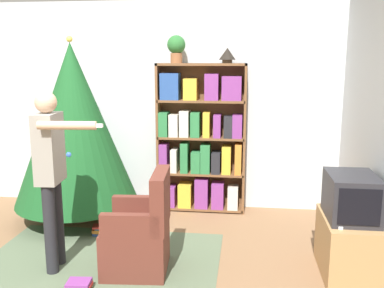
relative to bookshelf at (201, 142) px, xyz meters
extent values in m
plane|color=#846042|center=(-0.59, -1.97, -0.88)|extent=(14.00, 14.00, 0.00)
cube|color=silver|center=(-0.59, 0.22, 0.42)|extent=(8.00, 0.10, 2.60)
cube|color=#56664C|center=(-0.78, -1.69, -0.88)|extent=(2.22, 1.82, 0.01)
cube|color=brown|center=(-0.53, 0.01, 0.04)|extent=(0.03, 0.28, 1.84)
cube|color=brown|center=(0.54, 0.01, 0.04)|extent=(0.03, 0.28, 1.84)
cube|color=brown|center=(0.00, 0.01, 0.94)|extent=(1.09, 0.28, 0.03)
cube|color=brown|center=(0.00, 0.14, 0.04)|extent=(1.09, 0.01, 1.84)
cube|color=brown|center=(0.00, 0.01, -0.85)|extent=(1.06, 0.28, 0.03)
cube|color=#843889|center=(-0.41, -0.02, -0.71)|extent=(0.18, 0.23, 0.26)
cube|color=gold|center=(-0.19, -0.01, -0.69)|extent=(0.16, 0.25, 0.29)
cube|color=#843889|center=(0.02, -0.01, -0.65)|extent=(0.16, 0.24, 0.37)
cube|color=#843889|center=(0.22, -0.02, -0.68)|extent=(0.15, 0.21, 0.32)
cube|color=beige|center=(0.41, -0.01, -0.70)|extent=(0.13, 0.23, 0.28)
cube|color=brown|center=(0.00, 0.01, -0.40)|extent=(1.06, 0.28, 0.03)
cube|color=#843889|center=(-0.46, -0.03, -0.21)|extent=(0.10, 0.20, 0.35)
cube|color=beige|center=(-0.33, 0.00, -0.24)|extent=(0.08, 0.26, 0.29)
cube|color=#2D7A42|center=(-0.20, -0.03, -0.20)|extent=(0.09, 0.21, 0.37)
cube|color=#2D7A42|center=(-0.06, -0.02, -0.25)|extent=(0.11, 0.22, 0.26)
cube|color=#2D7A42|center=(0.06, -0.03, -0.21)|extent=(0.12, 0.20, 0.36)
cube|color=#232328|center=(0.19, 0.00, -0.26)|extent=(0.11, 0.25, 0.26)
cube|color=gold|center=(0.32, -0.01, -0.22)|extent=(0.11, 0.23, 0.34)
cube|color=orange|center=(0.47, -0.03, -0.20)|extent=(0.08, 0.21, 0.38)
cube|color=brown|center=(0.00, 0.01, 0.05)|extent=(1.06, 0.28, 0.03)
cube|color=#2D7A42|center=(-0.46, -0.02, 0.22)|extent=(0.11, 0.23, 0.30)
cube|color=beige|center=(-0.33, -0.03, 0.20)|extent=(0.11, 0.21, 0.27)
cube|color=beige|center=(-0.20, 0.00, 0.23)|extent=(0.11, 0.25, 0.32)
cube|color=#2D7A42|center=(-0.06, -0.03, 0.22)|extent=(0.11, 0.20, 0.30)
cube|color=gold|center=(0.07, -0.03, 0.22)|extent=(0.08, 0.20, 0.31)
cube|color=#843889|center=(0.20, -0.01, 0.21)|extent=(0.09, 0.24, 0.28)
cube|color=#232328|center=(0.34, -0.02, 0.20)|extent=(0.10, 0.21, 0.26)
cube|color=#843889|center=(0.45, 0.00, 0.21)|extent=(0.12, 0.25, 0.28)
cube|color=brown|center=(0.00, 0.01, 0.50)|extent=(1.06, 0.28, 0.03)
cube|color=#284C93|center=(-0.37, -0.02, 0.68)|extent=(0.23, 0.22, 0.32)
cube|color=gold|center=(-0.12, -0.01, 0.65)|extent=(0.16, 0.23, 0.26)
cube|color=#843889|center=(0.13, -0.02, 0.68)|extent=(0.16, 0.21, 0.31)
cube|color=#843889|center=(0.37, -0.01, 0.66)|extent=(0.23, 0.24, 0.29)
cube|color=tan|center=(1.46, -1.51, -0.62)|extent=(0.45, 0.74, 0.52)
cube|color=#28282D|center=(1.46, -1.51, -0.16)|extent=(0.41, 0.54, 0.39)
cube|color=black|center=(1.46, -1.79, -0.16)|extent=(0.33, 0.01, 0.30)
cube|color=white|center=(1.33, -1.73, -0.35)|extent=(0.04, 0.12, 0.02)
cylinder|color=#4C3323|center=(-1.42, -0.50, -0.83)|extent=(0.36, 0.36, 0.10)
cylinder|color=brown|center=(-1.42, -0.50, -0.72)|extent=(0.08, 0.08, 0.12)
cone|color=#195123|center=(-1.42, -0.50, 0.26)|extent=(1.42, 1.42, 1.86)
sphere|color=red|center=(-1.68, -0.81, 0.11)|extent=(0.07, 0.07, 0.07)
sphere|color=#335BB2|center=(-1.32, -0.93, 0.00)|extent=(0.07, 0.07, 0.07)
sphere|color=#335BB2|center=(-1.16, -0.21, 0.10)|extent=(0.05, 0.05, 0.05)
sphere|color=#335BB2|center=(-1.20, -0.13, -0.01)|extent=(0.04, 0.04, 0.04)
sphere|color=silver|center=(-1.18, -0.07, -0.18)|extent=(0.05, 0.05, 0.05)
sphere|color=#B74C93|center=(-1.64, -0.64, 0.48)|extent=(0.04, 0.04, 0.04)
sphere|color=#B74C93|center=(-1.25, -0.36, 0.58)|extent=(0.05, 0.05, 0.05)
sphere|color=#E5CC4C|center=(-1.42, -0.50, 1.22)|extent=(0.07, 0.07, 0.07)
cube|color=brown|center=(-0.41, -1.67, -0.67)|extent=(0.60, 0.60, 0.42)
cube|color=brown|center=(-0.18, -1.65, -0.21)|extent=(0.17, 0.57, 0.50)
cube|color=brown|center=(-0.43, -1.43, -0.36)|extent=(0.51, 0.12, 0.20)
cube|color=brown|center=(-0.39, -1.91, -0.36)|extent=(0.51, 0.12, 0.20)
cylinder|color=#232328|center=(-1.16, -1.63, -0.48)|extent=(0.11, 0.11, 0.82)
cylinder|color=#232328|center=(-1.15, -1.81, -0.48)|extent=(0.11, 0.11, 0.82)
cube|color=gray|center=(-1.15, -1.72, 0.24)|extent=(0.20, 0.33, 0.61)
cylinder|color=#DBAD89|center=(-1.17, -1.52, 0.21)|extent=(0.07, 0.07, 0.49)
cylinder|color=#DBAD89|center=(-0.90, -1.90, 0.47)|extent=(0.48, 0.11, 0.07)
cube|color=white|center=(-0.66, -1.88, 0.47)|extent=(0.11, 0.04, 0.03)
sphere|color=#DBAD89|center=(-1.15, -1.72, 0.64)|extent=(0.19, 0.19, 0.19)
cylinder|color=#935B38|center=(-0.30, 0.01, 1.02)|extent=(0.14, 0.14, 0.12)
sphere|color=#2D7033|center=(-0.30, 0.01, 1.18)|extent=(0.22, 0.22, 0.22)
cylinder|color=#473828|center=(0.31, 0.01, 0.98)|extent=(0.12, 0.12, 0.04)
cone|color=black|center=(0.31, 0.01, 1.07)|extent=(0.20, 0.20, 0.14)
cube|color=#284C93|center=(-0.98, -0.96, -0.87)|extent=(0.18, 0.11, 0.04)
cube|color=orange|center=(-0.97, -0.96, -0.83)|extent=(0.22, 0.11, 0.04)
cube|color=#5B899E|center=(-0.98, -0.95, -0.80)|extent=(0.17, 0.12, 0.02)
cube|color=#B22D28|center=(-0.97, -0.95, -0.78)|extent=(0.23, 0.16, 0.02)
cube|color=#B22D28|center=(-0.79, -2.08, -0.84)|extent=(0.22, 0.14, 0.03)
cube|color=#843889|center=(-0.79, -2.09, -0.81)|extent=(0.20, 0.17, 0.03)
camera|label=1|loc=(0.54, -5.18, 0.99)|focal=40.00mm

